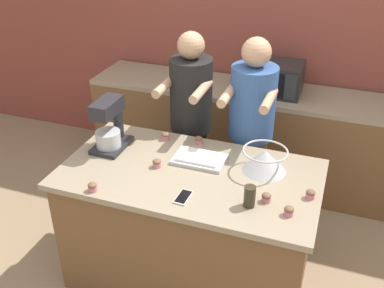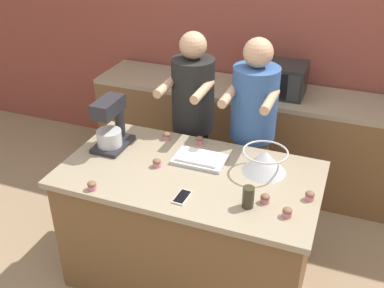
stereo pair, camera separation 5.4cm
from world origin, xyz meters
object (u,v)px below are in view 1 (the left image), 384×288
Objects in this scene: person_right at (250,137)px; cupcake_3 at (310,194)px; stand_mixer at (110,127)px; drinking_glass at (250,196)px; mixing_bowl at (265,160)px; cupcake_6 at (165,136)px; cupcake_4 at (289,211)px; cupcake_1 at (266,197)px; baking_tray at (199,159)px; cupcake_0 at (199,140)px; cupcake_2 at (157,163)px; person_left at (191,128)px; microwave_oven at (273,77)px; cell_phone at (183,197)px; cupcake_5 at (92,187)px.

cupcake_3 is (0.52, -0.69, 0.08)m from person_right.
stand_mixer is 1.11m from drinking_glass.
cupcake_6 is at bearing 167.73° from mixing_bowl.
drinking_glass is 0.23m from cupcake_4.
baking_tray is at bearing 150.36° from cupcake_1.
cupcake_0 and cupcake_2 have the same top height.
person_left reaches higher than drinking_glass.
microwave_oven is 1.64m from drinking_glass.
cupcake_2 is (-0.46, -0.69, 0.08)m from person_right.
cupcake_3 is 1.12m from cupcake_6.
person_left is at bearing 77.21° from cupcake_6.
person_left is 0.85m from mixing_bowl.
cell_phone is 2.59× the size of cupcake_5.
person_left reaches higher than cupcake_1.
drinking_glass is 0.93m from cupcake_5.
mixing_bowl reaches higher than cupcake_4.
mixing_bowl is 1.25m from microwave_oven.
stand_mixer is at bearing 106.21° from cupcake_5.
stand_mixer is at bearing -155.34° from cupcake_0.
cupcake_2 is at bearing -108.13° from microwave_oven.
microwave_oven is at bearing 109.47° from cupcake_3.
cupcake_5 is at bearing -102.77° from cupcake_6.
person_left is at bearing 77.22° from cupcake_5.
cupcake_6 is at bearing 143.45° from drinking_glass.
cupcake_3 is at bearing -18.81° from cupcake_6.
drinking_glass is 0.37m from cupcake_3.
cupcake_1 is 0.75m from cupcake_2.
stand_mixer is 1.06× the size of baking_tray.
person_left is at bearing 91.13° from cupcake_2.
cupcake_4 is (0.22, -0.40, -0.05)m from mixing_bowl.
person_left reaches higher than baking_tray.
cupcake_5 is (-0.53, -0.12, 0.02)m from cell_phone.
mixing_bowl is (1.06, 0.07, -0.08)m from stand_mixer.
cupcake_5 is at bearing -123.93° from person_right.
stand_mixer is (-0.39, -0.56, 0.21)m from person_left.
mixing_bowl is at bearing -12.27° from cupcake_6.
baking_tray is at bearing -30.82° from cupcake_6.
cupcake_3 and cupcake_4 have the same top height.
drinking_glass reaches higher than cupcake_5.
person_right is 0.96m from cell_phone.
baking_tray is 6.00× the size of cupcake_4.
cupcake_1 is 1.00× the size of cupcake_5.
cupcake_1 is (0.08, -0.32, -0.05)m from mixing_bowl.
cupcake_6 is (-0.75, 0.55, -0.04)m from drinking_glass.
microwave_oven reaches higher than cupcake_4.
cupcake_4 is at bearing -64.59° from person_right.
cupcake_6 is at bearing 149.95° from cupcake_4.
cell_phone is 0.61m from cupcake_4.
drinking_glass is at bearing -52.80° from person_left.
person_right is 0.91m from drinking_glass.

